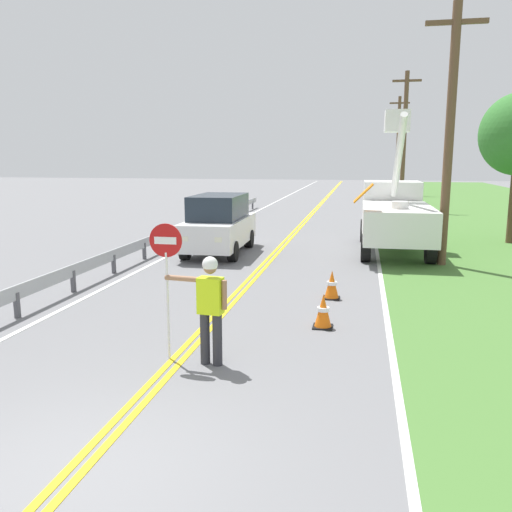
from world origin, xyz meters
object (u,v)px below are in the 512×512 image
Objects in this scene: oncoming_suv_nearest at (219,224)px; traffic_cone_lead at (323,311)px; utility_pole_near at (450,132)px; utility_pole_far at (398,144)px; traffic_cone_mid at (332,285)px; flagger_worker at (210,303)px; stop_sign_paddle at (166,261)px; utility_bucket_truck at (394,212)px; utility_pole_mid at (404,139)px.

oncoming_suv_nearest reaches higher than traffic_cone_lead.
utility_pole_near is 0.89× the size of utility_pole_far.
traffic_cone_mid is (-3.76, -39.12, -4.32)m from utility_pole_far.
stop_sign_paddle is at bearing 173.48° from flagger_worker.
traffic_cone_lead and traffic_cone_mid have the same top height.
utility_bucket_truck reaches higher than traffic_cone_mid.
utility_bucket_truck is (4.34, 12.08, -0.31)m from stop_sign_paddle.
flagger_worker is 2.61× the size of traffic_cone_lead.
utility_pole_far reaches higher than utility_pole_mid.
utility_pole_mid is 0.99× the size of utility_pole_far.
flagger_worker is 11.19m from utility_pole_near.
utility_pole_near is at bearing -90.89° from utility_pole_far.
utility_pole_mid reaches higher than traffic_cone_lead.
utility_bucket_truck is 9.75× the size of traffic_cone_lead.
utility_pole_mid is at bearing 82.26° from traffic_cone_mid.
utility_pole_far is at bearing 82.84° from flagger_worker.
traffic_cone_mid is at bearing -97.74° from utility_pole_mid.
utility_pole_near is (7.56, -0.61, 3.10)m from oncoming_suv_nearest.
flagger_worker is 10.47m from oncoming_suv_nearest.
utility_pole_mid is at bearing 80.07° from flagger_worker.
flagger_worker is 2.95m from traffic_cone_lead.
traffic_cone_mid is (-3.23, -4.92, -3.82)m from utility_pole_near.
utility_bucket_truck is 7.85m from traffic_cone_mid.
traffic_cone_mid is (-3.20, -23.57, -4.25)m from utility_pole_mid.
traffic_cone_mid is (0.04, 2.30, 0.00)m from traffic_cone_lead.
oncoming_suv_nearest is 8.20m from utility_pole_near.
utility_pole_near is (1.39, -2.63, 2.76)m from utility_bucket_truck.
oncoming_suv_nearest is 8.96m from traffic_cone_lead.
utility_pole_near is 18.65m from utility_pole_mid.
utility_pole_near reaches higher than traffic_cone_lead.
traffic_cone_lead is 2.30m from traffic_cone_mid.
traffic_cone_mid is at bearing -123.26° from utility_pole_near.
flagger_worker is at bearing -99.93° from utility_pole_mid.
flagger_worker is at bearing -75.61° from oncoming_suv_nearest.
utility_bucket_truck is 31.80m from utility_pole_far.
utility_pole_far is at bearing 81.84° from stop_sign_paddle.
traffic_cone_lead is at bearing 53.89° from flagger_worker.
oncoming_suv_nearest is 19.87m from utility_pole_mid.
traffic_cone_mid is at bearing 69.42° from flagger_worker.
utility_bucket_truck is at bearing -93.48° from utility_pole_far.
flagger_worker is 0.23× the size of utility_pole_near.
oncoming_suv_nearest is at bearing -103.55° from utility_pole_far.
utility_pole_far is 12.77× the size of traffic_cone_mid.
utility_pole_near is 7.02m from traffic_cone_mid.
traffic_cone_mid is (2.50, 4.52, -1.37)m from stop_sign_paddle.
traffic_cone_mid is at bearing -103.69° from utility_bucket_truck.
utility_pole_far is at bearing 87.95° from utility_pole_mid.
utility_pole_mid reaches higher than utility_pole_near.
traffic_cone_lead is (-3.80, -41.42, -4.32)m from utility_pole_far.
utility_pole_near is at bearing -4.63° from oncoming_suv_nearest.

